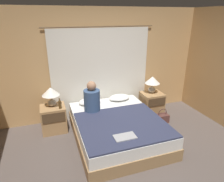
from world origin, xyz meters
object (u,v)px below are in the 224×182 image
object	(u,v)px
lamp_left	(51,93)
beer_bottle_on_left_stand	(60,104)
laptop_on_bed	(125,137)
person_left_in_bed	(92,99)
handbag_on_floor	(162,118)
pillow_right	(119,97)
lamp_right	(152,82)
nightstand_left	(54,119)
nightstand_right	(152,104)
pillow_left	(90,101)
bed	(117,128)

from	to	relation	value
lamp_left	beer_bottle_on_left_stand	size ratio (longest dim) A/B	1.84
lamp_left	laptop_on_bed	distance (m)	1.81
person_left_in_bed	laptop_on_bed	size ratio (longest dim) A/B	1.82
laptop_on_bed	handbag_on_floor	world-z (taller)	laptop_on_bed
pillow_right	laptop_on_bed	distance (m)	1.59
lamp_right	handbag_on_floor	size ratio (longest dim) A/B	1.19
person_left_in_bed	beer_bottle_on_left_stand	xyz separation A→B (m)	(-0.63, 0.12, -0.08)
nightstand_left	nightstand_right	size ratio (longest dim) A/B	1.00
pillow_left	beer_bottle_on_left_stand	world-z (taller)	beer_bottle_on_left_stand
pillow_left	person_left_in_bed	size ratio (longest dim) A/B	0.75
laptop_on_bed	nightstand_left	bearing A→B (deg)	126.71
lamp_left	handbag_on_floor	xyz separation A→B (m)	(2.36, -0.50, -0.73)
lamp_left	handbag_on_floor	world-z (taller)	lamp_left
lamp_left	pillow_right	distance (m)	1.56
person_left_in_bed	lamp_right	bearing A→B (deg)	10.83
bed	beer_bottle_on_left_stand	world-z (taller)	beer_bottle_on_left_stand
lamp_right	laptop_on_bed	world-z (taller)	lamp_right
lamp_left	pillow_left	distance (m)	0.88
nightstand_right	pillow_right	world-z (taller)	pillow_right
lamp_right	beer_bottle_on_left_stand	distance (m)	2.20
pillow_left	pillow_right	distance (m)	0.71
pillow_left	handbag_on_floor	size ratio (longest dim) A/B	1.43
pillow_right	beer_bottle_on_left_stand	size ratio (longest dim) A/B	2.22
pillow_left	laptop_on_bed	world-z (taller)	pillow_left
bed	nightstand_right	bearing A→B (deg)	30.78
nightstand_right	laptop_on_bed	distance (m)	1.92
pillow_right	person_left_in_bed	distance (m)	0.85
lamp_left	pillow_left	xyz separation A→B (m)	(0.81, 0.07, -0.33)
pillow_right	bed	bearing A→B (deg)	-113.83
person_left_in_bed	lamp_left	bearing A→B (deg)	159.20
nightstand_right	laptop_on_bed	size ratio (longest dim) A/B	1.55
nightstand_left	pillow_right	size ratio (longest dim) A/B	1.13
nightstand_right	beer_bottle_on_left_stand	world-z (taller)	beer_bottle_on_left_stand
beer_bottle_on_left_stand	handbag_on_floor	xyz separation A→B (m)	(2.22, -0.32, -0.54)
nightstand_right	laptop_on_bed	xyz separation A→B (m)	(-1.29, -1.40, 0.21)
bed	lamp_left	distance (m)	1.51
bed	lamp_right	world-z (taller)	lamp_right
nightstand_left	person_left_in_bed	bearing A→B (deg)	-17.88
bed	beer_bottle_on_left_stand	xyz separation A→B (m)	(-1.02, 0.57, 0.42)
lamp_left	pillow_left	bearing A→B (deg)	4.86
lamp_left	lamp_right	distance (m)	2.34
nightstand_left	pillow_left	xyz separation A→B (m)	(0.81, 0.11, 0.23)
person_left_in_bed	nightstand_left	bearing A→B (deg)	162.12
nightstand_right	lamp_right	distance (m)	0.56
nightstand_right	nightstand_left	bearing A→B (deg)	180.00
lamp_right	handbag_on_floor	distance (m)	0.88
bed	nightstand_right	world-z (taller)	nightstand_right
pillow_right	handbag_on_floor	world-z (taller)	pillow_right
pillow_right	beer_bottle_on_left_stand	world-z (taller)	beer_bottle_on_left_stand
nightstand_left	bed	bearing A→B (deg)	-30.78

